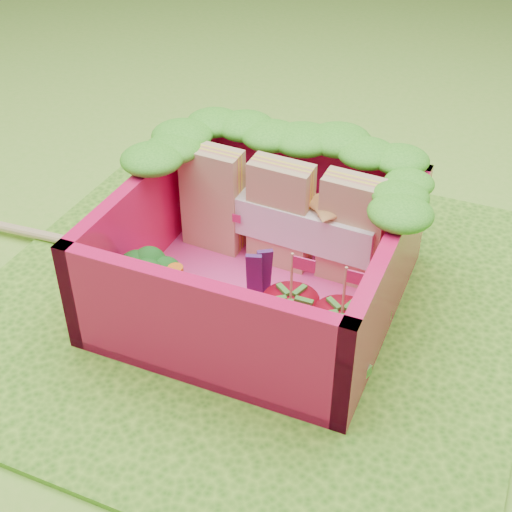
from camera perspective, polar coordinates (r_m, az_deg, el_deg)
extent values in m
plane|color=#82CC39|center=(3.54, -0.16, -3.55)|extent=(14.00, 14.00, 0.00)
cube|color=#448D20|center=(3.53, -0.16, -3.36)|extent=(2.60, 2.60, 0.03)
cube|color=#F83F97|center=(3.50, 0.20, -3.02)|extent=(1.30, 1.30, 0.05)
cube|color=#E81352|center=(3.82, 3.82, 5.28)|extent=(1.30, 0.07, 0.55)
cube|color=#E81352|center=(2.91, -4.53, -6.26)|extent=(1.30, 0.07, 0.55)
cube|color=#E81352|center=(3.59, -8.89, 2.56)|extent=(0.07, 1.30, 0.55)
cube|color=#E81352|center=(3.20, 10.40, -2.25)|extent=(0.07, 1.30, 0.55)
ellipsoid|color=#2A931A|center=(3.81, -3.37, 10.84)|extent=(0.30, 0.30, 0.11)
ellipsoid|color=#2A931A|center=(3.75, -1.04, 10.43)|extent=(0.30, 0.30, 0.11)
ellipsoid|color=#2A931A|center=(3.69, 1.37, 9.98)|extent=(0.30, 0.30, 0.11)
ellipsoid|color=#2A931A|center=(3.64, 3.83, 9.51)|extent=(0.30, 0.30, 0.11)
ellipsoid|color=#2A931A|center=(3.59, 6.36, 9.00)|extent=(0.30, 0.30, 0.11)
ellipsoid|color=#2A931A|center=(3.55, 8.94, 8.46)|extent=(0.30, 0.30, 0.11)
ellipsoid|color=#2A931A|center=(3.52, 11.56, 7.90)|extent=(0.30, 0.30, 0.11)
ellipsoid|color=#2A931A|center=(3.47, -8.06, 7.84)|extent=(0.27, 0.27, 0.10)
ellipsoid|color=#2A931A|center=(3.58, -6.94, 8.84)|extent=(0.27, 0.27, 0.10)
ellipsoid|color=#2A931A|center=(3.69, -5.88, 9.78)|extent=(0.27, 0.27, 0.10)
ellipsoid|color=#2A931A|center=(3.10, 10.90, 3.78)|extent=(0.27, 0.27, 0.10)
ellipsoid|color=#2A931A|center=(3.22, 11.51, 5.00)|extent=(0.27, 0.27, 0.10)
ellipsoid|color=#2A931A|center=(3.34, 12.08, 6.14)|extent=(0.27, 0.27, 0.10)
cube|color=tan|center=(3.65, -3.46, 4.63)|extent=(0.32, 0.17, 0.55)
cube|color=tan|center=(3.53, 1.96, 3.40)|extent=(0.32, 0.17, 0.55)
cube|color=tan|center=(3.43, 7.71, 2.05)|extent=(0.32, 0.17, 0.55)
cube|color=white|center=(3.54, 1.95, 3.02)|extent=(1.01, 0.23, 0.20)
cylinder|color=#5B9B4B|center=(3.38, -8.52, -2.99)|extent=(0.12, 0.12, 0.14)
ellipsoid|color=#134816|center=(3.31, -8.72, -1.27)|extent=(0.34, 0.34, 0.12)
cylinder|color=orange|center=(3.28, -6.46, -2.84)|extent=(0.07, 0.07, 0.26)
cylinder|color=orange|center=(3.27, -6.31, -2.84)|extent=(0.07, 0.07, 0.28)
cube|color=#401855|center=(3.21, -0.12, -2.23)|extent=(0.07, 0.04, 0.38)
cube|color=#401855|center=(3.24, 0.57, -1.86)|extent=(0.07, 0.06, 0.38)
cone|color=red|center=(3.12, 2.73, -5.19)|extent=(0.25, 0.25, 0.25)
cylinder|color=tan|center=(2.97, 2.86, -1.66)|extent=(0.01, 0.01, 0.24)
cube|color=#D62367|center=(2.91, 3.83, -0.65)|extent=(0.10, 0.01, 0.06)
cone|color=red|center=(3.07, 6.74, -6.33)|extent=(0.25, 0.25, 0.25)
cylinder|color=tan|center=(2.91, 7.08, -2.78)|extent=(0.01, 0.01, 0.24)
cube|color=#D62367|center=(2.85, 8.15, -1.78)|extent=(0.10, 0.01, 0.06)
cube|color=green|center=(3.33, 7.99, -4.75)|extent=(0.30, 0.24, 0.05)
cube|color=green|center=(3.12, 6.47, -7.98)|extent=(0.33, 0.17, 0.05)
cube|color=#E5C37E|center=(4.01, -15.46, 1.26)|extent=(2.30, 0.20, 0.05)
cube|color=#E5C37E|center=(3.99, -14.69, 1.22)|extent=(2.30, 0.20, 0.05)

